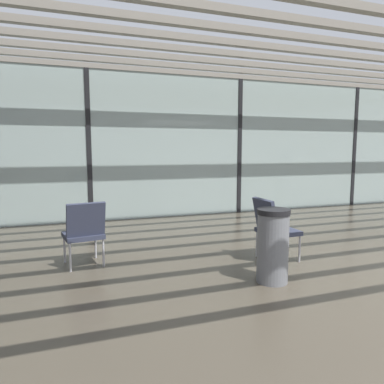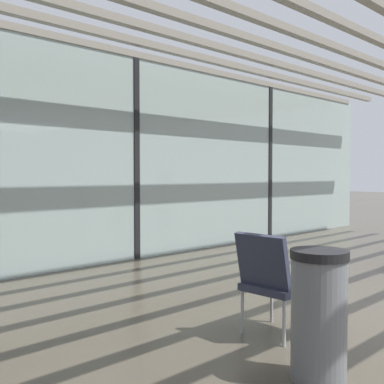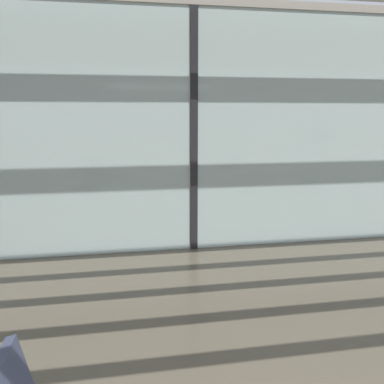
{
  "view_description": "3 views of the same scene",
  "coord_description": "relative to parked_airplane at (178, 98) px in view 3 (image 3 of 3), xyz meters",
  "views": [
    {
      "loc": [
        -3.94,
        -2.57,
        1.54
      ],
      "look_at": [
        -1.4,
        4.64,
        0.61
      ],
      "focal_mm": 33.12,
      "sensor_mm": 36.0,
      "label": 1
    },
    {
      "loc": [
        -4.38,
        -0.69,
        1.35
      ],
      "look_at": [
        1.2,
        5.14,
        1.04
      ],
      "focal_mm": 42.81,
      "sensor_mm": 36.0,
      "label": 2
    },
    {
      "loc": [
        -0.92,
        0.08,
        1.88
      ],
      "look_at": [
        0.02,
        5.44,
        0.75
      ],
      "focal_mm": 36.2,
      "sensor_mm": 36.0,
      "label": 3
    }
  ],
  "objects": [
    {
      "name": "parked_airplane",
      "position": [
        0.0,
        0.0,
        0.0
      ],
      "size": [
        14.32,
        4.52,
        4.52
      ],
      "color": "silver",
      "rests_on": "ground"
    },
    {
      "name": "glass_curtain_wall",
      "position": [
        -0.62,
        -6.02,
        -0.67
      ],
      "size": [
        14.0,
        0.08,
        3.18
      ],
      "primitive_type": "cube",
      "color": "#A3B7B2",
      "rests_on": "ground"
    },
    {
      "name": "window_mullion_1",
      "position": [
        -0.62,
        -6.02,
        -0.67
      ],
      "size": [
        0.1,
        0.12,
        3.18
      ],
      "primitive_type": "cube",
      "color": "black",
      "rests_on": "ground"
    }
  ]
}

